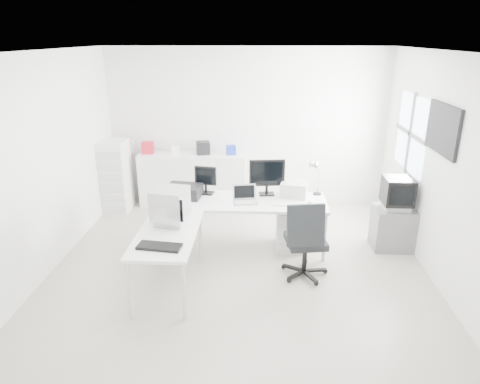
{
  "coord_description": "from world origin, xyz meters",
  "views": [
    {
      "loc": [
        0.27,
        -5.15,
        2.97
      ],
      "look_at": [
        0.0,
        0.2,
        1.0
      ],
      "focal_mm": 32.0,
      "sensor_mm": 36.0,
      "label": 1
    }
  ],
  "objects_px": {
    "tv_cabinet": "(393,228)",
    "main_desk": "(242,224)",
    "crt_tv": "(397,194)",
    "crt_monitor": "(170,207)",
    "filing_cabinet": "(116,176)",
    "office_chair": "(306,237)",
    "sideboard": "(193,179)",
    "laptop": "(245,196)",
    "lcd_monitor_small": "(206,181)",
    "side_desk": "(169,260)",
    "lcd_monitor_large": "(267,177)",
    "laser_printer": "(294,189)",
    "drawer_pedestal": "(290,228)",
    "inkjet_printer": "(184,191)"
  },
  "relations": [
    {
      "from": "tv_cabinet",
      "to": "main_desk",
      "type": "bearing_deg",
      "value": -177.05
    },
    {
      "from": "main_desk",
      "to": "crt_tv",
      "type": "bearing_deg",
      "value": 2.95
    },
    {
      "from": "crt_monitor",
      "to": "filing_cabinet",
      "type": "bearing_deg",
      "value": 133.27
    },
    {
      "from": "office_chair",
      "to": "crt_tv",
      "type": "distance_m",
      "value": 1.63
    },
    {
      "from": "crt_monitor",
      "to": "sideboard",
      "type": "height_order",
      "value": "crt_monitor"
    },
    {
      "from": "main_desk",
      "to": "laptop",
      "type": "bearing_deg",
      "value": -63.43
    },
    {
      "from": "lcd_monitor_small",
      "to": "filing_cabinet",
      "type": "xyz_separation_m",
      "value": [
        -1.74,
        1.12,
        -0.32
      ]
    },
    {
      "from": "main_desk",
      "to": "side_desk",
      "type": "distance_m",
      "value": 1.39
    },
    {
      "from": "crt_monitor",
      "to": "lcd_monitor_small",
      "type": "bearing_deg",
      "value": 84.94
    },
    {
      "from": "lcd_monitor_large",
      "to": "crt_monitor",
      "type": "bearing_deg",
      "value": -143.85
    },
    {
      "from": "crt_monitor",
      "to": "tv_cabinet",
      "type": "bearing_deg",
      "value": 27.69
    },
    {
      "from": "laptop",
      "to": "laser_printer",
      "type": "relative_size",
      "value": 0.93
    },
    {
      "from": "side_desk",
      "to": "drawer_pedestal",
      "type": "bearing_deg",
      "value": 36.57
    },
    {
      "from": "lcd_monitor_large",
      "to": "sideboard",
      "type": "xyz_separation_m",
      "value": [
        -1.33,
        1.45,
        -0.54
      ]
    },
    {
      "from": "laptop",
      "to": "crt_tv",
      "type": "bearing_deg",
      "value": -4.1
    },
    {
      "from": "drawer_pedestal",
      "to": "inkjet_printer",
      "type": "height_order",
      "value": "inkjet_printer"
    },
    {
      "from": "lcd_monitor_small",
      "to": "tv_cabinet",
      "type": "xyz_separation_m",
      "value": [
        2.76,
        -0.14,
        -0.64
      ]
    },
    {
      "from": "main_desk",
      "to": "laser_printer",
      "type": "bearing_deg",
      "value": 16.35
    },
    {
      "from": "laser_printer",
      "to": "lcd_monitor_large",
      "type": "bearing_deg",
      "value": -173.51
    },
    {
      "from": "laptop",
      "to": "crt_monitor",
      "type": "distance_m",
      "value": 1.18
    },
    {
      "from": "tv_cabinet",
      "to": "crt_tv",
      "type": "relative_size",
      "value": 1.24
    },
    {
      "from": "laser_printer",
      "to": "filing_cabinet",
      "type": "xyz_separation_m",
      "value": [
        -3.04,
        1.15,
        -0.22
      ]
    },
    {
      "from": "inkjet_printer",
      "to": "crt_monitor",
      "type": "distance_m",
      "value": 0.96
    },
    {
      "from": "crt_tv",
      "to": "sideboard",
      "type": "height_order",
      "value": "crt_tv"
    },
    {
      "from": "main_desk",
      "to": "crt_tv",
      "type": "xyz_separation_m",
      "value": [
        2.21,
        0.11,
        0.47
      ]
    },
    {
      "from": "lcd_monitor_large",
      "to": "crt_monitor",
      "type": "xyz_separation_m",
      "value": [
        -1.2,
        -1.1,
        -0.04
      ]
    },
    {
      "from": "office_chair",
      "to": "tv_cabinet",
      "type": "distance_m",
      "value": 1.62
    },
    {
      "from": "tv_cabinet",
      "to": "sideboard",
      "type": "xyz_separation_m",
      "value": [
        -3.19,
        1.59,
        0.17
      ]
    },
    {
      "from": "inkjet_printer",
      "to": "crt_monitor",
      "type": "relative_size",
      "value": 1.06
    },
    {
      "from": "main_desk",
      "to": "tv_cabinet",
      "type": "relative_size",
      "value": 3.86
    },
    {
      "from": "tv_cabinet",
      "to": "filing_cabinet",
      "type": "xyz_separation_m",
      "value": [
        -4.5,
        1.25,
        0.32
      ]
    },
    {
      "from": "laser_printer",
      "to": "tv_cabinet",
      "type": "bearing_deg",
      "value": 6.61
    },
    {
      "from": "side_desk",
      "to": "inkjet_printer",
      "type": "xyz_separation_m",
      "value": [
        0.0,
        1.2,
        0.46
      ]
    },
    {
      "from": "filing_cabinet",
      "to": "office_chair",
      "type": "bearing_deg",
      "value": -33.71
    },
    {
      "from": "lcd_monitor_large",
      "to": "laptop",
      "type": "distance_m",
      "value": 0.49
    },
    {
      "from": "office_chair",
      "to": "tv_cabinet",
      "type": "xyz_separation_m",
      "value": [
        1.36,
        0.84,
        -0.23
      ]
    },
    {
      "from": "lcd_monitor_large",
      "to": "laptop",
      "type": "bearing_deg",
      "value": -136.96
    },
    {
      "from": "laser_printer",
      "to": "laptop",
      "type": "bearing_deg",
      "value": -144.66
    },
    {
      "from": "inkjet_printer",
      "to": "filing_cabinet",
      "type": "distance_m",
      "value": 1.93
    },
    {
      "from": "laser_printer",
      "to": "filing_cabinet",
      "type": "relative_size",
      "value": 0.29
    },
    {
      "from": "lcd_monitor_small",
      "to": "inkjet_printer",
      "type": "bearing_deg",
      "value": -142.72
    },
    {
      "from": "lcd_monitor_small",
      "to": "crt_tv",
      "type": "relative_size",
      "value": 0.82
    },
    {
      "from": "main_desk",
      "to": "inkjet_printer",
      "type": "distance_m",
      "value": 0.97
    },
    {
      "from": "laptop",
      "to": "office_chair",
      "type": "bearing_deg",
      "value": -48.05
    },
    {
      "from": "inkjet_printer",
      "to": "lcd_monitor_small",
      "type": "distance_m",
      "value": 0.36
    },
    {
      "from": "filing_cabinet",
      "to": "main_desk",
      "type": "bearing_deg",
      "value": -30.77
    },
    {
      "from": "main_desk",
      "to": "office_chair",
      "type": "height_order",
      "value": "office_chair"
    },
    {
      "from": "laptop",
      "to": "drawer_pedestal",
      "type": "bearing_deg",
      "value": 3.24
    },
    {
      "from": "laptop",
      "to": "inkjet_printer",
      "type": "bearing_deg",
      "value": 157.71
    },
    {
      "from": "crt_tv",
      "to": "side_desk",
      "type": "bearing_deg",
      "value": -158.34
    }
  ]
}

